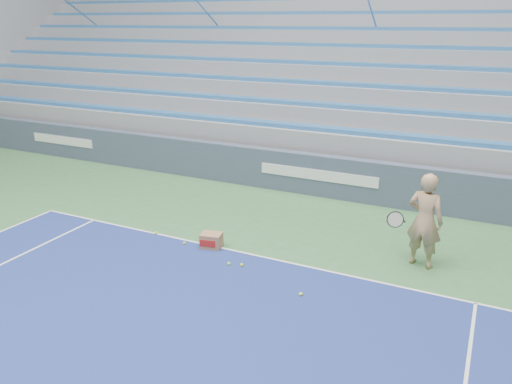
% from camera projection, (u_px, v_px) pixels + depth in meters
% --- Properties ---
extents(sponsor_barrier, '(30.00, 0.32, 1.10)m').
position_uv_depth(sponsor_barrier, '(319.00, 175.00, 13.13)').
color(sponsor_barrier, '#3D485D').
rests_on(sponsor_barrier, ground).
extents(bleachers, '(31.00, 9.15, 7.30)m').
position_uv_depth(bleachers, '(375.00, 82.00, 17.39)').
color(bleachers, gray).
rests_on(bleachers, ground).
extents(tennis_player, '(0.98, 0.91, 1.83)m').
position_uv_depth(tennis_player, '(425.00, 220.00, 9.21)').
color(tennis_player, tan).
rests_on(tennis_player, ground).
extents(ball_box, '(0.47, 0.40, 0.31)m').
position_uv_depth(ball_box, '(211.00, 241.00, 10.18)').
color(ball_box, '#966A49').
rests_on(ball_box, ground).
extents(tennis_ball_0, '(0.07, 0.07, 0.07)m').
position_uv_depth(tennis_ball_0, '(229.00, 264.00, 9.49)').
color(tennis_ball_0, '#D2E92F').
rests_on(tennis_ball_0, ground).
extents(tennis_ball_1, '(0.07, 0.07, 0.07)m').
position_uv_depth(tennis_ball_1, '(184.00, 243.00, 10.36)').
color(tennis_ball_1, '#D2E92F').
rests_on(tennis_ball_1, ground).
extents(tennis_ball_2, '(0.07, 0.07, 0.07)m').
position_uv_depth(tennis_ball_2, '(301.00, 294.00, 8.43)').
color(tennis_ball_2, '#D2E92F').
rests_on(tennis_ball_2, ground).
extents(tennis_ball_3, '(0.07, 0.07, 0.07)m').
position_uv_depth(tennis_ball_3, '(156.00, 233.00, 10.85)').
color(tennis_ball_3, '#D2E92F').
rests_on(tennis_ball_3, ground).
extents(tennis_ball_4, '(0.07, 0.07, 0.07)m').
position_uv_depth(tennis_ball_4, '(242.00, 265.00, 9.44)').
color(tennis_ball_4, '#D2E92F').
rests_on(tennis_ball_4, ground).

